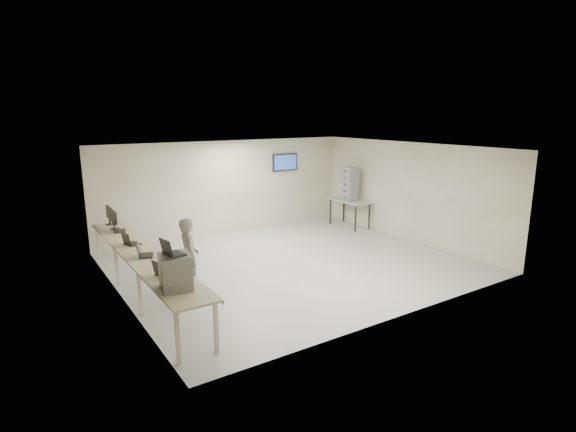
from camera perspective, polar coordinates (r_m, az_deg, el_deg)
room at (r=10.72m, az=0.57°, el=1.24°), size 8.01×7.01×2.81m
workbench at (r=9.36m, az=-18.07°, el=-4.84°), size 0.76×6.00×0.90m
equipment_box at (r=7.25m, az=-14.10°, el=-6.85°), size 0.55×0.60×0.55m
laptop_on_box at (r=7.13m, az=-14.65°, el=-4.31°), size 0.34×0.38×0.27m
laptop_0 at (r=7.91m, az=-15.58°, el=-6.84°), size 0.37×0.40×0.26m
laptop_1 at (r=9.04m, az=-17.94°, el=-4.49°), size 0.40×0.43×0.28m
laptop_2 at (r=9.93m, az=-19.45°, el=-3.07°), size 0.36×0.40×0.27m
laptop_3 at (r=11.12m, az=-20.86°, el=-1.53°), size 0.35×0.39×0.27m
monitor_near at (r=11.36m, az=-21.23°, el=-0.24°), size 0.20×0.45×0.44m
monitor_far at (r=11.86m, az=-21.77°, el=0.29°), size 0.21×0.46×0.46m
soldier at (r=9.11m, az=-12.42°, el=-5.18°), size 0.47×0.64×1.60m
side_table at (r=14.55m, az=7.84°, el=1.72°), size 0.67×1.43×0.86m
storage_bins at (r=14.43m, az=7.86°, el=4.06°), size 0.40×0.45×1.06m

